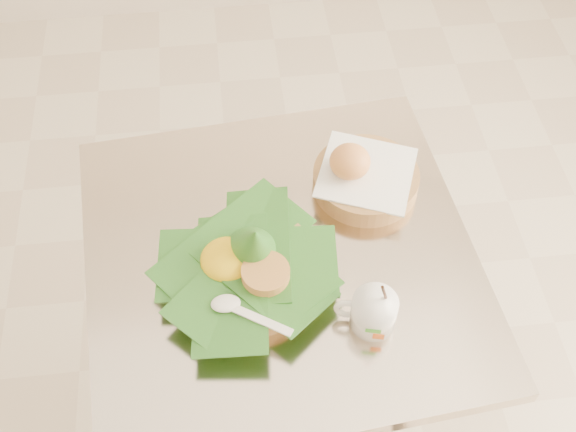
{
  "coord_description": "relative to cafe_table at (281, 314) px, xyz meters",
  "views": [
    {
      "loc": [
        0.02,
        -0.7,
        1.83
      ],
      "look_at": [
        0.11,
        0.07,
        0.82
      ],
      "focal_mm": 45.0,
      "sensor_mm": 36.0,
      "label": 1
    }
  ],
  "objects": [
    {
      "name": "coffee_mug",
      "position": [
        0.14,
        -0.16,
        0.26
      ],
      "size": [
        0.11,
        0.08,
        0.13
      ],
      "rotation": [
        0.0,
        0.0,
        -0.23
      ],
      "color": "white",
      "rests_on": "cafe_table"
    },
    {
      "name": "rice_basket",
      "position": [
        -0.06,
        -0.04,
        0.26
      ],
      "size": [
        0.31,
        0.31,
        0.16
      ],
      "rotation": [
        0.0,
        0.0,
        -0.26
      ],
      "color": "#A27645",
      "rests_on": "cafe_table"
    },
    {
      "name": "cafe_table",
      "position": [
        0.0,
        0.0,
        0.0
      ],
      "size": [
        0.76,
        0.76,
        0.75
      ],
      "rotation": [
        0.0,
        0.0,
        0.09
      ],
      "color": "gray",
      "rests_on": "floor"
    },
    {
      "name": "bread_basket",
      "position": [
        0.17,
        0.14,
        0.25
      ],
      "size": [
        0.22,
        0.22,
        0.11
      ],
      "rotation": [
        0.0,
        0.0,
        0.42
      ],
      "color": "#A27645",
      "rests_on": "cafe_table"
    }
  ]
}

